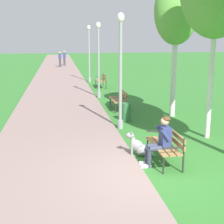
{
  "coord_description": "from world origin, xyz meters",
  "views": [
    {
      "loc": [
        -2.12,
        -6.69,
        3.11
      ],
      "look_at": [
        -0.57,
        2.68,
        0.9
      ],
      "focal_mm": 51.45,
      "sensor_mm": 36.0,
      "label": 1
    }
  ],
  "objects_px": {
    "lamp_post_near": "(121,71)",
    "lamp_post_far": "(89,53)",
    "lamp_post_mid": "(99,59)",
    "litter_bin": "(126,112)",
    "pedestrian_distant": "(60,59)",
    "dog_grey": "(139,147)",
    "park_bench_mid": "(119,98)",
    "person_seated_on_near_bench": "(161,139)",
    "park_bench_near": "(167,143)",
    "birch_tree_third": "(176,12)",
    "park_bench_far": "(102,79)",
    "pedestrian_further_distant": "(64,58)"
  },
  "relations": [
    {
      "from": "lamp_post_mid",
      "to": "park_bench_far",
      "type": "bearing_deg",
      "value": 80.01
    },
    {
      "from": "person_seated_on_near_bench",
      "to": "lamp_post_far",
      "type": "height_order",
      "value": "lamp_post_far"
    },
    {
      "from": "lamp_post_far",
      "to": "lamp_post_mid",
      "type": "bearing_deg",
      "value": -90.84
    },
    {
      "from": "lamp_post_far",
      "to": "dog_grey",
      "type": "bearing_deg",
      "value": -90.4
    },
    {
      "from": "park_bench_mid",
      "to": "park_bench_far",
      "type": "xyz_separation_m",
      "value": [
        0.08,
        6.53,
        0.0
      ]
    },
    {
      "from": "person_seated_on_near_bench",
      "to": "litter_bin",
      "type": "bearing_deg",
      "value": 89.35
    },
    {
      "from": "birch_tree_third",
      "to": "pedestrian_distant",
      "type": "bearing_deg",
      "value": 100.71
    },
    {
      "from": "birch_tree_third",
      "to": "pedestrian_distant",
      "type": "xyz_separation_m",
      "value": [
        -4.32,
        22.83,
        -3.2
      ]
    },
    {
      "from": "lamp_post_near",
      "to": "lamp_post_far",
      "type": "distance_m",
      "value": 12.14
    },
    {
      "from": "park_bench_near",
      "to": "lamp_post_near",
      "type": "xyz_separation_m",
      "value": [
        -0.57,
        3.28,
        1.51
      ]
    },
    {
      "from": "person_seated_on_near_bench",
      "to": "pedestrian_distant",
      "type": "bearing_deg",
      "value": 94.65
    },
    {
      "from": "park_bench_mid",
      "to": "dog_grey",
      "type": "xyz_separation_m",
      "value": [
        -0.55,
        -5.7,
        -0.25
      ]
    },
    {
      "from": "park_bench_near",
      "to": "lamp_post_far",
      "type": "xyz_separation_m",
      "value": [
        -0.48,
        15.42,
        1.53
      ]
    },
    {
      "from": "lamp_post_mid",
      "to": "litter_bin",
      "type": "distance_m",
      "value": 5.33
    },
    {
      "from": "lamp_post_near",
      "to": "litter_bin",
      "type": "bearing_deg",
      "value": 66.59
    },
    {
      "from": "person_seated_on_near_bench",
      "to": "birch_tree_third",
      "type": "bearing_deg",
      "value": 67.05
    },
    {
      "from": "person_seated_on_near_bench",
      "to": "birch_tree_third",
      "type": "height_order",
      "value": "birch_tree_third"
    },
    {
      "from": "person_seated_on_near_bench",
      "to": "lamp_post_mid",
      "type": "xyz_separation_m",
      "value": [
        -0.36,
        9.42,
        1.33
      ]
    },
    {
      "from": "park_bench_mid",
      "to": "pedestrian_distant",
      "type": "relative_size",
      "value": 0.91
    },
    {
      "from": "lamp_post_mid",
      "to": "pedestrian_distant",
      "type": "distance_m",
      "value": 18.42
    },
    {
      "from": "dog_grey",
      "to": "park_bench_mid",
      "type": "bearing_deg",
      "value": 84.49
    },
    {
      "from": "person_seated_on_near_bench",
      "to": "dog_grey",
      "type": "distance_m",
      "value": 0.9
    },
    {
      "from": "lamp_post_near",
      "to": "birch_tree_third",
      "type": "height_order",
      "value": "birch_tree_third"
    },
    {
      "from": "lamp_post_mid",
      "to": "litter_bin",
      "type": "xyz_separation_m",
      "value": [
        0.41,
        -5.05,
        -1.66
      ]
    },
    {
      "from": "park_bench_far",
      "to": "lamp_post_far",
      "type": "height_order",
      "value": "lamp_post_far"
    },
    {
      "from": "park_bench_far",
      "to": "birch_tree_third",
      "type": "distance_m",
      "value": 8.98
    },
    {
      "from": "park_bench_mid",
      "to": "park_bench_far",
      "type": "relative_size",
      "value": 1.0
    },
    {
      "from": "lamp_post_mid",
      "to": "birch_tree_third",
      "type": "height_order",
      "value": "birch_tree_third"
    },
    {
      "from": "person_seated_on_near_bench",
      "to": "lamp_post_far",
      "type": "distance_m",
      "value": 15.63
    },
    {
      "from": "park_bench_mid",
      "to": "pedestrian_further_distant",
      "type": "relative_size",
      "value": 0.91
    },
    {
      "from": "park_bench_far",
      "to": "dog_grey",
      "type": "distance_m",
      "value": 12.25
    },
    {
      "from": "lamp_post_far",
      "to": "birch_tree_third",
      "type": "distance_m",
      "value": 11.13
    },
    {
      "from": "lamp_post_near",
      "to": "pedestrian_further_distant",
      "type": "xyz_separation_m",
      "value": [
        -1.4,
        26.0,
        -1.18
      ]
    },
    {
      "from": "lamp_post_mid",
      "to": "litter_bin",
      "type": "bearing_deg",
      "value": -85.34
    },
    {
      "from": "park_bench_mid",
      "to": "person_seated_on_near_bench",
      "type": "bearing_deg",
      "value": -91.56
    },
    {
      "from": "park_bench_near",
      "to": "person_seated_on_near_bench",
      "type": "bearing_deg",
      "value": -143.86
    },
    {
      "from": "lamp_post_far",
      "to": "birch_tree_third",
      "type": "bearing_deg",
      "value": -77.67
    },
    {
      "from": "litter_bin",
      "to": "lamp_post_mid",
      "type": "bearing_deg",
      "value": 94.66
    },
    {
      "from": "lamp_post_far",
      "to": "pedestrian_distant",
      "type": "bearing_deg",
      "value": 99.26
    },
    {
      "from": "pedestrian_further_distant",
      "to": "person_seated_on_near_bench",
      "type": "bearing_deg",
      "value": -86.59
    },
    {
      "from": "park_bench_mid",
      "to": "dog_grey",
      "type": "relative_size",
      "value": 1.85
    },
    {
      "from": "park_bench_near",
      "to": "lamp_post_far",
      "type": "distance_m",
      "value": 15.5
    },
    {
      "from": "park_bench_near",
      "to": "lamp_post_near",
      "type": "relative_size",
      "value": 0.38
    },
    {
      "from": "litter_bin",
      "to": "pedestrian_distant",
      "type": "relative_size",
      "value": 0.42
    },
    {
      "from": "birch_tree_third",
      "to": "pedestrian_further_distant",
      "type": "distance_m",
      "value": 25.05
    },
    {
      "from": "pedestrian_distant",
      "to": "dog_grey",
      "type": "bearing_deg",
      "value": -86.02
    },
    {
      "from": "lamp_post_mid",
      "to": "dog_grey",
      "type": "bearing_deg",
      "value": -90.08
    },
    {
      "from": "park_bench_far",
      "to": "litter_bin",
      "type": "distance_m",
      "value": 8.57
    },
    {
      "from": "pedestrian_further_distant",
      "to": "lamp_post_far",
      "type": "bearing_deg",
      "value": -83.9
    },
    {
      "from": "park_bench_mid",
      "to": "person_seated_on_near_bench",
      "type": "distance_m",
      "value": 6.4
    }
  ]
}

